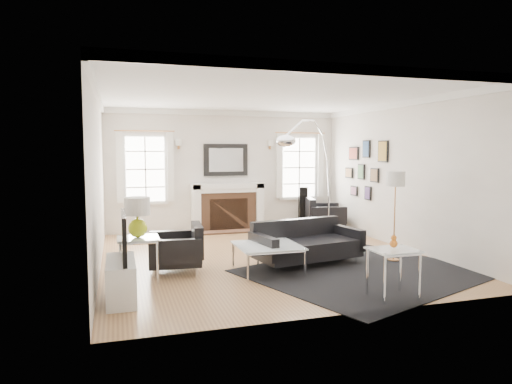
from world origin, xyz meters
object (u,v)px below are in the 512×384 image
object	(u,v)px
armchair_left	(179,250)
coffee_table	(268,247)
gourd_lamp	(137,214)
arc_floor_lamp	(309,175)
armchair_right	(323,215)
sofa	(305,244)
fireplace	(228,207)

from	to	relation	value
armchair_left	coffee_table	bearing A→B (deg)	-19.30
gourd_lamp	arc_floor_lamp	xyz separation A→B (m)	(3.39, 1.73, 0.43)
armchair_right	arc_floor_lamp	size ratio (longest dim) A/B	0.43
sofa	gourd_lamp	distance (m)	2.77
sofa	armchair_left	distance (m)	2.07
fireplace	coffee_table	xyz separation A→B (m)	(-0.28, -3.79, -0.15)
fireplace	arc_floor_lamp	xyz separation A→B (m)	(1.19, -1.98, 0.85)
fireplace	arc_floor_lamp	bearing A→B (deg)	-59.05
armchair_right	sofa	bearing A→B (deg)	-120.27
fireplace	armchair_right	xyz separation A→B (m)	(2.14, -0.62, -0.19)
armchair_left	gourd_lamp	bearing A→B (deg)	-148.41
fireplace	coffee_table	distance (m)	3.80
fireplace	arc_floor_lamp	size ratio (longest dim) A/B	0.66
armchair_left	arc_floor_lamp	size ratio (longest dim) A/B	0.37
fireplace	coffee_table	size ratio (longest dim) A/B	1.79
sofa	gourd_lamp	world-z (taller)	gourd_lamp
gourd_lamp	armchair_left	bearing A→B (deg)	31.59
coffee_table	gourd_lamp	size ratio (longest dim) A/B	1.66
sofa	coffee_table	world-z (taller)	sofa
fireplace	gourd_lamp	world-z (taller)	gourd_lamp
armchair_left	armchair_right	size ratio (longest dim) A/B	0.86
fireplace	sofa	size ratio (longest dim) A/B	0.90
gourd_lamp	armchair_right	bearing A→B (deg)	35.49
fireplace	arc_floor_lamp	distance (m)	2.46
armchair_right	armchair_left	bearing A→B (deg)	-143.89
fireplace	coffee_table	world-z (taller)	fireplace
gourd_lamp	fireplace	bearing A→B (deg)	59.36
sofa	arc_floor_lamp	world-z (taller)	arc_floor_lamp
fireplace	gourd_lamp	distance (m)	4.34
coffee_table	gourd_lamp	world-z (taller)	gourd_lamp
armchair_left	arc_floor_lamp	distance (m)	3.26
arc_floor_lamp	coffee_table	bearing A→B (deg)	-129.22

